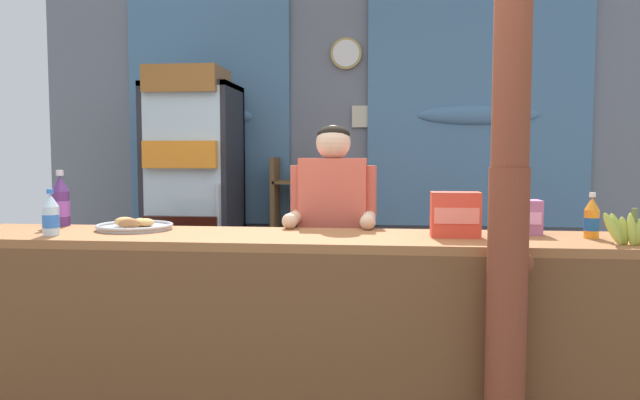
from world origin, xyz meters
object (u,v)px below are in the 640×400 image
drink_fridge (193,188)px  soda_bottle_orange_soda (592,219)px  plastic_lawn_chair (462,282)px  pastry_tray (135,226)px  snack_box_wafer (519,217)px  snack_box_crackers (455,215)px  timber_post (509,182)px  soda_bottle_water (51,216)px  bottle_shelf_rack (302,236)px  shopkeeper (333,229)px  stall_counter (289,321)px  banana_bunch (633,231)px  soda_bottle_grape_soda (61,202)px

drink_fridge → soda_bottle_orange_soda: (2.43, -1.76, -0.03)m
plastic_lawn_chair → pastry_tray: pastry_tray is taller
snack_box_wafer → pastry_tray: size_ratio=0.53×
snack_box_crackers → pastry_tray: snack_box_crackers is taller
timber_post → soda_bottle_water: 2.06m
snack_box_wafer → pastry_tray: snack_box_wafer is taller
drink_fridge → bottle_shelf_rack: size_ratio=1.50×
timber_post → shopkeeper: timber_post is taller
stall_counter → soda_bottle_water: 1.21m
soda_bottle_orange_soda → snack_box_crackers: size_ratio=0.94×
stall_counter → drink_fridge: 2.24m
drink_fridge → banana_bunch: drink_fridge is taller
snack_box_crackers → snack_box_wafer: snack_box_crackers is taller
drink_fridge → pastry_tray: bearing=-81.7°
drink_fridge → shopkeeper: size_ratio=1.32×
soda_bottle_orange_soda → banana_bunch: soda_bottle_orange_soda is taller
soda_bottle_water → snack_box_crackers: (1.87, 0.15, 0.01)m
plastic_lawn_chair → snack_box_crackers: size_ratio=3.89×
bottle_shelf_rack → shopkeeper: size_ratio=0.88×
drink_fridge → bottle_shelf_rack: drink_fridge is taller
stall_counter → snack_box_wafer: 1.19m
soda_bottle_orange_soda → snack_box_wafer: (-0.29, 0.12, -0.01)m
plastic_lawn_chair → timber_post: bearing=-91.6°
snack_box_wafer → banana_bunch: bearing=-38.5°
snack_box_wafer → pastry_tray: 1.89m
pastry_tray → banana_bunch: bearing=-6.7°
timber_post → bottle_shelf_rack: (-1.16, 2.45, -0.56)m
bottle_shelf_rack → pastry_tray: bottle_shelf_rack is taller
drink_fridge → snack_box_wafer: drink_fridge is taller
snack_box_crackers → soda_bottle_grape_soda: bearing=173.9°
timber_post → banana_bunch: bearing=21.2°
soda_bottle_orange_soda → banana_bunch: bearing=-61.7°
banana_bunch → soda_bottle_water: bearing=179.5°
snack_box_crackers → shopkeeper: bearing=141.1°
stall_counter → banana_bunch: size_ratio=12.15×
bottle_shelf_rack → banana_bunch: 2.83m
drink_fridge → banana_bunch: size_ratio=7.44×
banana_bunch → timber_post: bearing=-158.8°
stall_counter → plastic_lawn_chair: (0.96, 1.48, -0.12)m
shopkeeper → soda_bottle_water: 1.42m
soda_bottle_water → soda_bottle_orange_soda: 2.49m
soda_bottle_grape_soda → snack_box_crackers: 2.04m
soda_bottle_grape_soda → snack_box_wafer: size_ratio=1.48×
soda_bottle_grape_soda → shopkeeper: bearing=10.7°
plastic_lawn_chair → snack_box_crackers: bearing=-98.8°
soda_bottle_orange_soda → drink_fridge: bearing=144.1°
timber_post → snack_box_crackers: (-0.16, 0.38, -0.17)m
soda_bottle_water → soda_bottle_orange_soda: size_ratio=1.05×
banana_bunch → drink_fridge: bearing=142.4°
bottle_shelf_rack → plastic_lawn_chair: (1.21, -0.71, -0.21)m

